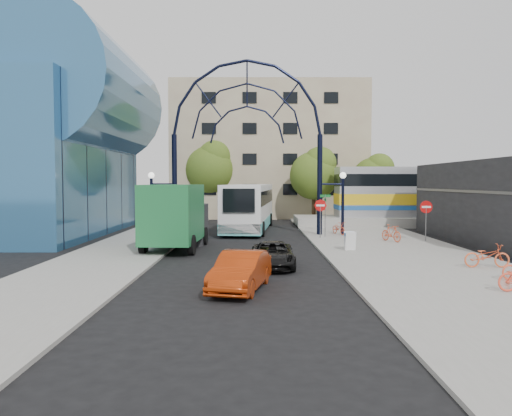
{
  "coord_description": "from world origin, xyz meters",
  "views": [
    {
      "loc": [
        0.57,
        -20.35,
        3.75
      ],
      "look_at": [
        0.6,
        6.0,
        2.37
      ],
      "focal_mm": 35.0,
      "sensor_mm": 36.0,
      "label": 1
    }
  ],
  "objects_px": {
    "tree_north_c": "(375,176)",
    "bike_far_a": "(487,256)",
    "stop_sign": "(320,209)",
    "do_not_enter_sign": "(426,211)",
    "gateway_arch": "(247,112)",
    "city_bus": "(249,206)",
    "red_sedan": "(241,271)",
    "tree_north_a": "(315,173)",
    "street_name_sign": "(325,206)",
    "bike_near_b": "(391,233)",
    "bike_near_a": "(339,228)",
    "sandwich_board": "(350,239)",
    "green_truck": "(176,217)",
    "train_car": "(484,192)",
    "tree_north_b": "(211,167)",
    "black_suv": "(273,255)"
  },
  "relations": [
    {
      "from": "red_sedan",
      "to": "bike_far_a",
      "type": "xyz_separation_m",
      "value": [
        10.33,
        3.87,
        -0.05
      ]
    },
    {
      "from": "tree_north_b",
      "to": "green_truck",
      "type": "relative_size",
      "value": 1.1
    },
    {
      "from": "tree_north_c",
      "to": "bike_near_b",
      "type": "height_order",
      "value": "tree_north_c"
    },
    {
      "from": "street_name_sign",
      "to": "do_not_enter_sign",
      "type": "bearing_deg",
      "value": -24.16
    },
    {
      "from": "bike_far_a",
      "to": "gateway_arch",
      "type": "bearing_deg",
      "value": 39.36
    },
    {
      "from": "sandwich_board",
      "to": "tree_north_c",
      "type": "height_order",
      "value": "tree_north_c"
    },
    {
      "from": "gateway_arch",
      "to": "sandwich_board",
      "type": "xyz_separation_m",
      "value": [
        5.6,
        -8.02,
        -7.81
      ]
    },
    {
      "from": "train_car",
      "to": "city_bus",
      "type": "bearing_deg",
      "value": -169.71
    },
    {
      "from": "red_sedan",
      "to": "green_truck",
      "type": "bearing_deg",
      "value": 122.67
    },
    {
      "from": "sandwich_board",
      "to": "bike_near_a",
      "type": "bearing_deg",
      "value": 84.74
    },
    {
      "from": "sandwich_board",
      "to": "tree_north_c",
      "type": "bearing_deg",
      "value": 73.45
    },
    {
      "from": "street_name_sign",
      "to": "bike_far_a",
      "type": "xyz_separation_m",
      "value": [
        5.19,
        -11.98,
        -1.51
      ]
    },
    {
      "from": "gateway_arch",
      "to": "bike_near_a",
      "type": "distance_m",
      "value": 10.2
    },
    {
      "from": "do_not_enter_sign",
      "to": "train_car",
      "type": "distance_m",
      "value": 15.03
    },
    {
      "from": "do_not_enter_sign",
      "to": "tree_north_a",
      "type": "xyz_separation_m",
      "value": [
        -4.88,
        15.93,
        2.63
      ]
    },
    {
      "from": "city_bus",
      "to": "green_truck",
      "type": "height_order",
      "value": "green_truck"
    },
    {
      "from": "gateway_arch",
      "to": "tree_north_b",
      "type": "relative_size",
      "value": 1.7
    },
    {
      "from": "stop_sign",
      "to": "tree_north_a",
      "type": "height_order",
      "value": "tree_north_a"
    },
    {
      "from": "bike_near_b",
      "to": "bike_far_a",
      "type": "bearing_deg",
      "value": -106.01
    },
    {
      "from": "city_bus",
      "to": "bike_near_a",
      "type": "height_order",
      "value": "city_bus"
    },
    {
      "from": "gateway_arch",
      "to": "green_truck",
      "type": "distance_m",
      "value": 10.28
    },
    {
      "from": "tree_north_a",
      "to": "red_sedan",
      "type": "bearing_deg",
      "value": -101.73
    },
    {
      "from": "tree_north_a",
      "to": "tree_north_c",
      "type": "xyz_separation_m",
      "value": [
        6.0,
        2.0,
        -0.33
      ]
    },
    {
      "from": "green_truck",
      "to": "bike_near_a",
      "type": "height_order",
      "value": "green_truck"
    },
    {
      "from": "tree_north_c",
      "to": "red_sedan",
      "type": "bearing_deg",
      "value": -111.14
    },
    {
      "from": "do_not_enter_sign",
      "to": "tree_north_c",
      "type": "relative_size",
      "value": 0.38
    },
    {
      "from": "sandwich_board",
      "to": "green_truck",
      "type": "height_order",
      "value": "green_truck"
    },
    {
      "from": "tree_north_b",
      "to": "bike_near_b",
      "type": "height_order",
      "value": "tree_north_b"
    },
    {
      "from": "tree_north_b",
      "to": "tree_north_c",
      "type": "distance_m",
      "value": 16.15
    },
    {
      "from": "street_name_sign",
      "to": "bike_near_a",
      "type": "height_order",
      "value": "street_name_sign"
    },
    {
      "from": "stop_sign",
      "to": "do_not_enter_sign",
      "type": "distance_m",
      "value": 6.51
    },
    {
      "from": "do_not_enter_sign",
      "to": "street_name_sign",
      "type": "relative_size",
      "value": 0.89
    },
    {
      "from": "tree_north_b",
      "to": "bike_near_b",
      "type": "distance_m",
      "value": 24.21
    },
    {
      "from": "gateway_arch",
      "to": "bike_far_a",
      "type": "xyz_separation_m",
      "value": [
        10.39,
        -13.38,
        -7.94
      ]
    },
    {
      "from": "gateway_arch",
      "to": "bike_near_b",
      "type": "bearing_deg",
      "value": -25.07
    },
    {
      "from": "stop_sign",
      "to": "black_suv",
      "type": "distance_m",
      "value": 11.32
    },
    {
      "from": "do_not_enter_sign",
      "to": "tree_north_a",
      "type": "distance_m",
      "value": 16.86
    },
    {
      "from": "street_name_sign",
      "to": "tree_north_a",
      "type": "xyz_separation_m",
      "value": [
        0.92,
        13.33,
        2.48
      ]
    },
    {
      "from": "train_car",
      "to": "tree_north_b",
      "type": "relative_size",
      "value": 3.14
    },
    {
      "from": "tree_north_c",
      "to": "bike_far_a",
      "type": "distance_m",
      "value": 27.61
    },
    {
      "from": "tree_north_a",
      "to": "sandwich_board",
      "type": "bearing_deg",
      "value": -91.5
    },
    {
      "from": "stop_sign",
      "to": "bike_far_a",
      "type": "xyz_separation_m",
      "value": [
        5.59,
        -11.38,
        -1.37
      ]
    },
    {
      "from": "red_sedan",
      "to": "bike_far_a",
      "type": "height_order",
      "value": "red_sedan"
    },
    {
      "from": "gateway_arch",
      "to": "city_bus",
      "type": "distance_m",
      "value": 8.01
    },
    {
      "from": "city_bus",
      "to": "black_suv",
      "type": "bearing_deg",
      "value": -80.62
    },
    {
      "from": "green_truck",
      "to": "bike_far_a",
      "type": "height_order",
      "value": "green_truck"
    },
    {
      "from": "do_not_enter_sign",
      "to": "train_car",
      "type": "xyz_separation_m",
      "value": [
        9.0,
        12.0,
        0.93
      ]
    },
    {
      "from": "gateway_arch",
      "to": "red_sedan",
      "type": "bearing_deg",
      "value": -89.78
    },
    {
      "from": "sandwich_board",
      "to": "bike_far_a",
      "type": "relative_size",
      "value": 0.52
    },
    {
      "from": "do_not_enter_sign",
      "to": "gateway_arch",
      "type": "bearing_deg",
      "value": 160.01
    }
  ]
}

